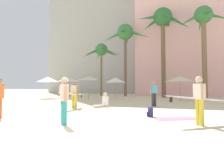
{
  "coord_description": "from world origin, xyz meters",
  "views": [
    {
      "loc": [
        3.33,
        -6.1,
        1.37
      ],
      "look_at": [
        -0.95,
        7.41,
        2.14
      ],
      "focal_mm": 33.01,
      "sensor_mm": 36.0,
      "label": 1
    }
  ],
  "objects_px": {
    "palm_tree_center": "(204,24)",
    "person_far_right": "(73,93)",
    "beach_towel": "(177,119)",
    "person_near_right": "(154,93)",
    "palm_tree_far_left": "(101,52)",
    "palm_tree_right": "(125,35)",
    "palm_tree_left": "(163,24)",
    "person_mid_right": "(63,92)",
    "cafe_umbrella_4": "(89,78)",
    "person_mid_center": "(64,98)",
    "cafe_umbrella_1": "(48,79)",
    "person_mid_left": "(199,98)",
    "cafe_umbrella_5": "(69,79)",
    "backpack": "(150,112)",
    "cafe_umbrella_0": "(180,79)",
    "person_far_left": "(103,102)",
    "cafe_umbrella_2": "(116,80)"
  },
  "relations": [
    {
      "from": "beach_towel",
      "to": "person_mid_right",
      "type": "bearing_deg",
      "value": 151.29
    },
    {
      "from": "cafe_umbrella_4",
      "to": "person_near_right",
      "type": "xyz_separation_m",
      "value": [
        6.96,
        -5.09,
        -1.21
      ]
    },
    {
      "from": "palm_tree_left",
      "to": "palm_tree_center",
      "type": "height_order",
      "value": "palm_tree_left"
    },
    {
      "from": "palm_tree_right",
      "to": "person_far_right",
      "type": "distance_m",
      "value": 16.23
    },
    {
      "from": "person_mid_left",
      "to": "backpack",
      "type": "bearing_deg",
      "value": 112.67
    },
    {
      "from": "cafe_umbrella_0",
      "to": "cafe_umbrella_1",
      "type": "distance_m",
      "value": 13.75
    },
    {
      "from": "beach_towel",
      "to": "person_far_right",
      "type": "relative_size",
      "value": 0.59
    },
    {
      "from": "cafe_umbrella_4",
      "to": "person_mid_center",
      "type": "distance_m",
      "value": 13.4
    },
    {
      "from": "person_far_left",
      "to": "person_mid_center",
      "type": "distance_m",
      "value": 6.04
    },
    {
      "from": "palm_tree_left",
      "to": "person_far_left",
      "type": "xyz_separation_m",
      "value": [
        -3.03,
        -12.33,
        -8.42
      ]
    },
    {
      "from": "palm_tree_left",
      "to": "cafe_umbrella_1",
      "type": "height_order",
      "value": "palm_tree_left"
    },
    {
      "from": "palm_tree_center",
      "to": "backpack",
      "type": "bearing_deg",
      "value": -105.05
    },
    {
      "from": "palm_tree_far_left",
      "to": "beach_towel",
      "type": "relative_size",
      "value": 4.01
    },
    {
      "from": "palm_tree_left",
      "to": "cafe_umbrella_2",
      "type": "height_order",
      "value": "palm_tree_left"
    },
    {
      "from": "palm_tree_far_left",
      "to": "person_far_right",
      "type": "relative_size",
      "value": 2.39
    },
    {
      "from": "person_far_left",
      "to": "person_mid_right",
      "type": "xyz_separation_m",
      "value": [
        -3.43,
        0.9,
        0.58
      ]
    },
    {
      "from": "palm_tree_left",
      "to": "person_mid_right",
      "type": "height_order",
      "value": "palm_tree_left"
    },
    {
      "from": "palm_tree_right",
      "to": "person_mid_right",
      "type": "distance_m",
      "value": 14.38
    },
    {
      "from": "palm_tree_center",
      "to": "cafe_umbrella_5",
      "type": "xyz_separation_m",
      "value": [
        -13.95,
        -4.5,
        -6.1
      ]
    },
    {
      "from": "palm_tree_center",
      "to": "person_far_right",
      "type": "height_order",
      "value": "palm_tree_center"
    },
    {
      "from": "beach_towel",
      "to": "palm_tree_right",
      "type": "bearing_deg",
      "value": 110.59
    },
    {
      "from": "palm_tree_center",
      "to": "person_mid_right",
      "type": "height_order",
      "value": "palm_tree_center"
    },
    {
      "from": "palm_tree_left",
      "to": "beach_towel",
      "type": "distance_m",
      "value": 18.09
    },
    {
      "from": "beach_towel",
      "to": "person_mid_left",
      "type": "bearing_deg",
      "value": -55.81
    },
    {
      "from": "person_near_right",
      "to": "person_mid_center",
      "type": "distance_m",
      "value": 7.79
    },
    {
      "from": "palm_tree_center",
      "to": "cafe_umbrella_4",
      "type": "distance_m",
      "value": 13.86
    },
    {
      "from": "cafe_umbrella_4",
      "to": "cafe_umbrella_5",
      "type": "height_order",
      "value": "cafe_umbrella_4"
    },
    {
      "from": "palm_tree_far_left",
      "to": "beach_towel",
      "type": "xyz_separation_m",
      "value": [
        9.92,
        -17.55,
        -5.99
      ]
    },
    {
      "from": "person_mid_right",
      "to": "palm_tree_right",
      "type": "bearing_deg",
      "value": 150.62
    },
    {
      "from": "person_mid_left",
      "to": "person_far_left",
      "type": "relative_size",
      "value": 2.52
    },
    {
      "from": "cafe_umbrella_0",
      "to": "backpack",
      "type": "height_order",
      "value": "cafe_umbrella_0"
    },
    {
      "from": "palm_tree_far_left",
      "to": "person_near_right",
      "type": "relative_size",
      "value": 4.38
    },
    {
      "from": "palm_tree_right",
      "to": "cafe_umbrella_5",
      "type": "height_order",
      "value": "palm_tree_right"
    },
    {
      "from": "palm_tree_center",
      "to": "person_mid_left",
      "type": "relative_size",
      "value": 4.02
    },
    {
      "from": "person_mid_right",
      "to": "person_mid_center",
      "type": "height_order",
      "value": "person_mid_center"
    },
    {
      "from": "beach_towel",
      "to": "person_near_right",
      "type": "bearing_deg",
      "value": 106.4
    },
    {
      "from": "cafe_umbrella_5",
      "to": "person_mid_left",
      "type": "bearing_deg",
      "value": -45.17
    },
    {
      "from": "person_mid_left",
      "to": "palm_tree_far_left",
      "type": "bearing_deg",
      "value": 87.68
    },
    {
      "from": "palm_tree_left",
      "to": "backpack",
      "type": "bearing_deg",
      "value": -88.7
    },
    {
      "from": "cafe_umbrella_4",
      "to": "cafe_umbrella_5",
      "type": "relative_size",
      "value": 1.01
    },
    {
      "from": "palm_tree_center",
      "to": "cafe_umbrella_1",
      "type": "distance_m",
      "value": 18.13
    },
    {
      "from": "palm_tree_left",
      "to": "person_near_right",
      "type": "bearing_deg",
      "value": -89.87
    },
    {
      "from": "palm_tree_center",
      "to": "person_mid_right",
      "type": "relative_size",
      "value": 6.18
    },
    {
      "from": "person_far_left",
      "to": "person_mid_right",
      "type": "distance_m",
      "value": 3.59
    },
    {
      "from": "backpack",
      "to": "person_far_right",
      "type": "relative_size",
      "value": 0.14
    },
    {
      "from": "person_far_right",
      "to": "person_near_right",
      "type": "distance_m",
      "value": 5.25
    },
    {
      "from": "backpack",
      "to": "cafe_umbrella_2",
      "type": "bearing_deg",
      "value": -84.73
    },
    {
      "from": "person_mid_left",
      "to": "person_near_right",
      "type": "height_order",
      "value": "person_mid_left"
    },
    {
      "from": "cafe_umbrella_2",
      "to": "person_near_right",
      "type": "xyz_separation_m",
      "value": [
        4.21,
        -5.27,
        -1.0
      ]
    },
    {
      "from": "palm_tree_center",
      "to": "cafe_umbrella_1",
      "type": "height_order",
      "value": "palm_tree_center"
    }
  ]
}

